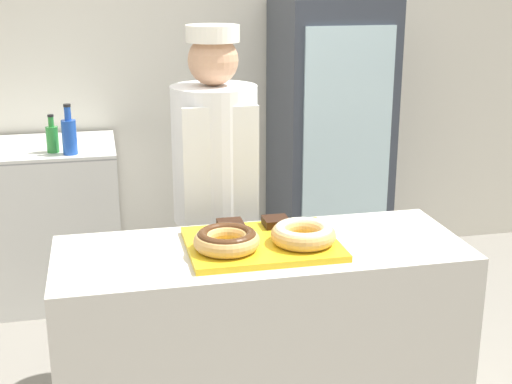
% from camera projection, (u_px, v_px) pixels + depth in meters
% --- Properties ---
extents(wall_back, '(8.00, 0.06, 2.70)m').
position_uv_depth(wall_back, '(186.00, 57.00, 4.45)').
color(wall_back, silver).
rests_on(wall_back, ground_plane).
extents(display_counter, '(1.50, 0.57, 0.89)m').
position_uv_depth(display_counter, '(262.00, 356.00, 2.73)').
color(display_counter, beige).
rests_on(display_counter, ground_plane).
extents(serving_tray, '(0.54, 0.42, 0.02)m').
position_uv_depth(serving_tray, '(262.00, 244.00, 2.59)').
color(serving_tray, yellow).
rests_on(serving_tray, display_counter).
extents(donut_chocolate_glaze, '(0.24, 0.24, 0.07)m').
position_uv_depth(donut_chocolate_glaze, '(227.00, 239.00, 2.50)').
color(donut_chocolate_glaze, tan).
rests_on(donut_chocolate_glaze, serving_tray).
extents(donut_light_glaze, '(0.24, 0.24, 0.07)m').
position_uv_depth(donut_light_glaze, '(303.00, 233.00, 2.56)').
color(donut_light_glaze, tan).
rests_on(donut_light_glaze, serving_tray).
extents(brownie_back_left, '(0.10, 0.10, 0.03)m').
position_uv_depth(brownie_back_left, '(230.00, 225.00, 2.70)').
color(brownie_back_left, black).
rests_on(brownie_back_left, serving_tray).
extents(brownie_back_right, '(0.10, 0.10, 0.03)m').
position_uv_depth(brownie_back_right, '(276.00, 222.00, 2.74)').
color(brownie_back_right, black).
rests_on(brownie_back_right, serving_tray).
extents(baker_person, '(0.37, 0.37, 1.64)m').
position_uv_depth(baker_person, '(216.00, 204.00, 3.17)').
color(baker_person, '#4C4C51').
rests_on(baker_person, ground_plane).
extents(beverage_fridge, '(0.63, 0.68, 1.71)m').
position_uv_depth(beverage_fridge, '(329.00, 141.00, 4.39)').
color(beverage_fridge, '#333842').
rests_on(beverage_fridge, ground_plane).
extents(chest_freezer, '(0.97, 0.66, 0.92)m').
position_uv_depth(chest_freezer, '(35.00, 222.00, 4.15)').
color(chest_freezer, silver).
rests_on(chest_freezer, ground_plane).
extents(bottle_green, '(0.07, 0.07, 0.21)m').
position_uv_depth(bottle_green, '(52.00, 138.00, 3.86)').
color(bottle_green, '#2D8C38').
rests_on(bottle_green, chest_freezer).
extents(bottle_blue, '(0.08, 0.08, 0.27)m').
position_uv_depth(bottle_blue, '(69.00, 135.00, 3.81)').
color(bottle_blue, '#1E4CB2').
rests_on(bottle_blue, chest_freezer).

